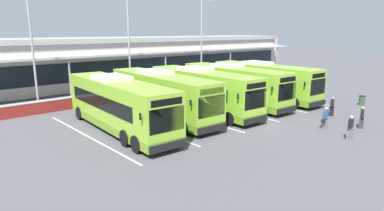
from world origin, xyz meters
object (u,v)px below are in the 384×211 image
object	(u,v)px
coach_bus_left_centre	(162,96)
pedestrian_near_bin	(332,106)
coach_bus_rightmost	(264,82)
lamp_post_east	(201,35)
lamp_post_west	(31,37)
lamp_post_centre	(129,36)
pedestrian_child	(362,117)
coach_bus_leftmost	(119,105)
coach_bus_right_centre	(234,85)
coach_bus_centre	(202,91)
pedestrian_with_handbag	(325,117)
litter_bin	(362,100)
pedestrian_in_dark_coat	(351,127)

from	to	relation	value
coach_bus_left_centre	pedestrian_near_bin	bearing A→B (deg)	-39.67
coach_bus_rightmost	lamp_post_east	bearing A→B (deg)	80.38
lamp_post_west	lamp_post_centre	distance (m)	9.86
lamp_post_centre	lamp_post_east	world-z (taller)	same
pedestrian_child	lamp_post_west	world-z (taller)	lamp_post_west
coach_bus_left_centre	lamp_post_centre	size ratio (longest dim) A/B	1.12
coach_bus_leftmost	lamp_post_centre	distance (m)	14.61
lamp_post_west	coach_bus_rightmost	bearing A→B (deg)	-31.89
coach_bus_leftmost	lamp_post_west	size ratio (longest dim) A/B	1.12
pedestrian_near_bin	coach_bus_rightmost	bearing A→B (deg)	78.45
coach_bus_left_centre	lamp_post_east	distance (m)	18.22
pedestrian_near_bin	lamp_post_centre	world-z (taller)	lamp_post_centre
lamp_post_centre	coach_bus_rightmost	bearing A→B (deg)	-53.28
coach_bus_leftmost	lamp_post_east	xyz separation A→B (m)	(18.47, 11.16, 4.50)
coach_bus_left_centre	lamp_post_centre	bearing A→B (deg)	71.00
coach_bus_right_centre	lamp_post_centre	size ratio (longest dim) A/B	1.12
lamp_post_east	coach_bus_centre	bearing A→B (deg)	-133.22
pedestrian_with_handbag	litter_bin	bearing A→B (deg)	7.68
lamp_post_west	lamp_post_east	xyz separation A→B (m)	(20.42, -0.19, 0.00)
coach_bus_leftmost	coach_bus_centre	bearing A→B (deg)	1.17
coach_bus_centre	lamp_post_east	bearing A→B (deg)	46.78
pedestrian_in_dark_coat	lamp_post_centre	bearing A→B (deg)	94.88
coach_bus_leftmost	pedestrian_child	bearing A→B (deg)	-40.54
coach_bus_centre	pedestrian_child	size ratio (longest dim) A/B	7.59
lamp_post_west	lamp_post_east	size ratio (longest dim) A/B	1.00
pedestrian_with_handbag	lamp_post_centre	bearing A→B (deg)	98.39
coach_bus_left_centre	coach_bus_centre	xyz separation A→B (m)	(3.91, -0.57, 0.00)
coach_bus_leftmost	lamp_post_centre	world-z (taller)	lamp_post_centre
coach_bus_right_centre	coach_bus_leftmost	bearing A→B (deg)	-178.49
pedestrian_with_handbag	litter_bin	world-z (taller)	pedestrian_with_handbag
coach_bus_leftmost	litter_bin	size ratio (longest dim) A/B	13.21
pedestrian_with_handbag	lamp_post_east	distance (m)	22.65
pedestrian_with_handbag	pedestrian_in_dark_coat	xyz separation A→B (m)	(-1.11, -2.21, 0.02)
coach_bus_rightmost	lamp_post_west	size ratio (longest dim) A/B	1.12
pedestrian_child	litter_bin	bearing A→B (deg)	20.88
coach_bus_left_centre	lamp_post_centre	world-z (taller)	lamp_post_centre
coach_bus_rightmost	litter_bin	bearing A→B (deg)	-60.94
pedestrian_child	lamp_post_centre	world-z (taller)	lamp_post_centre
coach_bus_centre	pedestrian_child	distance (m)	12.42
coach_bus_leftmost	litter_bin	distance (m)	22.58
pedestrian_in_dark_coat	lamp_post_east	xyz separation A→B (m)	(8.58, 22.89, 5.42)
coach_bus_centre	lamp_post_centre	xyz separation A→B (m)	(-0.23, 11.26, 4.50)
coach_bus_leftmost	pedestrian_in_dark_coat	distance (m)	15.37
pedestrian_with_handbag	pedestrian_near_bin	xyz separation A→B (m)	(3.92, 1.38, 0.02)
pedestrian_in_dark_coat	lamp_post_centre	size ratio (longest dim) A/B	0.15
lamp_post_centre	coach_bus_leftmost	bearing A→B (deg)	-124.70
pedestrian_in_dark_coat	coach_bus_left_centre	bearing A→B (deg)	114.43
coach_bus_left_centre	coach_bus_rightmost	world-z (taller)	same
coach_bus_centre	pedestrian_child	bearing A→B (deg)	-66.47
coach_bus_centre	pedestrian_with_handbag	bearing A→B (deg)	-73.54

